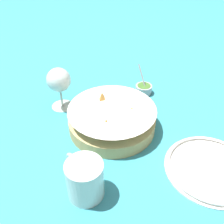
% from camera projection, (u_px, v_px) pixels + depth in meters
% --- Properties ---
extents(ground_plane, '(4.00, 4.00, 0.00)m').
position_uv_depth(ground_plane, '(115.00, 119.00, 0.81)').
color(ground_plane, teal).
extents(food_basket, '(0.26, 0.26, 0.10)m').
position_uv_depth(food_basket, '(112.00, 119.00, 0.76)').
color(food_basket, tan).
rests_on(food_basket, ground_plane).
extents(sauce_cup, '(0.07, 0.06, 0.10)m').
position_uv_depth(sauce_cup, '(144.00, 89.00, 0.92)').
color(sauce_cup, '#B7B7BC').
rests_on(sauce_cup, ground_plane).
extents(wine_glass, '(0.08, 0.08, 0.14)m').
position_uv_depth(wine_glass, '(59.00, 81.00, 0.80)').
color(wine_glass, silver).
rests_on(wine_glass, ground_plane).
extents(beer_mug, '(0.12, 0.09, 0.10)m').
position_uv_depth(beer_mug, '(85.00, 180.00, 0.56)').
color(beer_mug, silver).
rests_on(beer_mug, ground_plane).
extents(side_plate, '(0.23, 0.23, 0.01)m').
position_uv_depth(side_plate, '(210.00, 168.00, 0.64)').
color(side_plate, white).
rests_on(side_plate, ground_plane).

